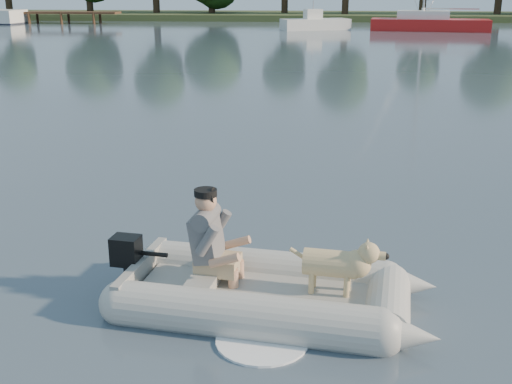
# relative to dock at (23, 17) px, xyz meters

# --- Properties ---
(water) EXTENTS (160.00, 160.00, 0.00)m
(water) POSITION_rel_dock_xyz_m (26.00, -52.00, -0.52)
(water) COLOR slate
(water) RESTS_ON ground
(shore_bank) EXTENTS (160.00, 12.00, 0.70)m
(shore_bank) POSITION_rel_dock_xyz_m (26.00, 10.00, -0.27)
(shore_bank) COLOR #47512D
(shore_bank) RESTS_ON water
(dock) EXTENTS (18.00, 2.00, 1.04)m
(dock) POSITION_rel_dock_xyz_m (0.00, 0.00, 0.00)
(dock) COLOR #4C331E
(dock) RESTS_ON water
(dinghy) EXTENTS (5.04, 3.76, 1.40)m
(dinghy) POSITION_rel_dock_xyz_m (26.50, -52.31, 0.08)
(dinghy) COLOR #AAAAA4
(dinghy) RESTS_ON water
(man) EXTENTS (0.81, 0.72, 1.09)m
(man) POSITION_rel_dock_xyz_m (25.80, -52.17, 0.27)
(man) COLOR #5E5E63
(man) RESTS_ON dinghy
(dog) EXTENTS (0.98, 0.46, 0.63)m
(dog) POSITION_rel_dock_xyz_m (27.15, -52.35, 0.00)
(dog) COLOR tan
(dog) RESTS_ON dinghy
(outboard_motor) EXTENTS (0.45, 0.35, 0.80)m
(outboard_motor) POSITION_rel_dock_xyz_m (24.83, -52.09, -0.21)
(outboard_motor) COLOR black
(outboard_motor) RESTS_ON dinghy
(motorboat) EXTENTS (5.86, 3.87, 2.31)m
(motorboat) POSITION_rel_dock_xyz_m (26.81, -6.58, 0.53)
(motorboat) COLOR white
(motorboat) RESTS_ON water
(sailboat) EXTENTS (9.10, 3.80, 12.14)m
(sailboat) POSITION_rel_dock_xyz_m (35.48, -6.90, 0.01)
(sailboat) COLOR #B41514
(sailboat) RESTS_ON water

